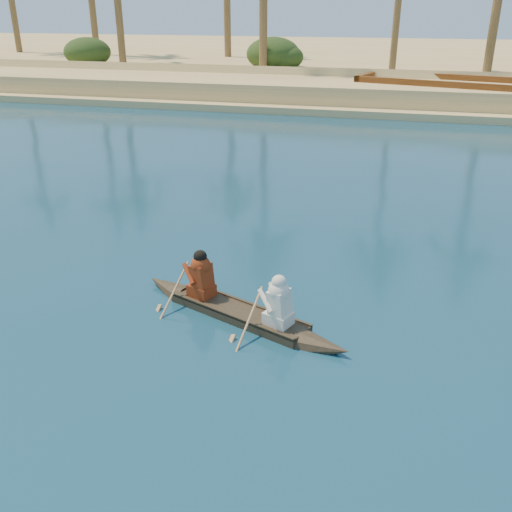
% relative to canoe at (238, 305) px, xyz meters
% --- Properties ---
extents(ground, '(160.00, 160.00, 0.00)m').
position_rel_canoe_xyz_m(ground, '(0.60, -1.74, -0.24)').
color(ground, '#0B2748').
rests_on(ground, ground).
extents(sandy_embankment, '(150.00, 51.00, 1.50)m').
position_rel_canoe_xyz_m(sandy_embankment, '(0.60, 45.14, 0.29)').
color(sandy_embankment, '#E4C480').
rests_on(sandy_embankment, ground).
extents(shrub_cluster, '(100.00, 6.00, 2.40)m').
position_rel_canoe_xyz_m(shrub_cluster, '(0.60, 29.76, 0.96)').
color(shrub_cluster, '#213814').
rests_on(shrub_cluster, ground).
extents(canoe, '(4.39, 2.21, 1.24)m').
position_rel_canoe_xyz_m(canoe, '(0.00, 0.00, 0.00)').
color(canoe, '#3E3222').
rests_on(canoe, ground).
extents(barge_mid, '(11.93, 6.53, 1.89)m').
position_rel_canoe_xyz_m(barge_mid, '(5.33, 24.42, 0.42)').
color(barge_mid, brown).
rests_on(barge_mid, ground).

